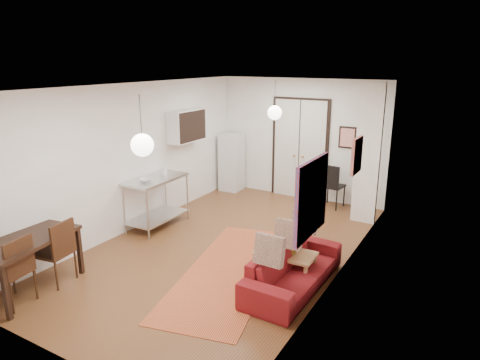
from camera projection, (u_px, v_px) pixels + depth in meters
The scene contains 27 objects.
floor at pixel (225, 247), 7.84m from camera, with size 7.00×7.00×0.00m, color brown.
ceiling at pixel (223, 86), 7.05m from camera, with size 4.20×7.00×0.02m, color silver.
wall_back at pixel (301, 139), 10.37m from camera, with size 4.20×0.02×2.90m, color white.
wall_front at pixel (50, 243), 4.53m from camera, with size 4.20×0.02×2.90m, color white.
wall_left at pixel (134, 157), 8.46m from camera, with size 0.02×7.00×2.90m, color white.
wall_right at pixel (342, 188), 6.44m from camera, with size 0.02×7.00×2.90m, color white.
double_doors at pixel (299, 150), 10.40m from camera, with size 1.44×0.06×2.50m, color silver.
stub_partition at pixel (368, 155), 8.69m from camera, with size 0.50×0.10×2.90m, color white.
wall_cabinet at pixel (186, 126), 9.50m from camera, with size 0.35×1.00×0.70m, color white.
painting_popart at pixel (312, 198), 5.36m from camera, with size 0.05×1.00×1.00m, color red.
painting_abstract at pixel (357, 156), 7.02m from camera, with size 0.05×0.50×0.60m, color beige.
poster_back at pixel (347, 138), 9.75m from camera, with size 0.40×0.03×0.50m, color red.
print_left at pixel (194, 120), 9.97m from camera, with size 0.03×0.44×0.54m, color olive.
pendant_back at pixel (275, 113), 8.90m from camera, with size 0.30×0.30×0.80m.
pendant_front at pixel (142, 145), 5.56m from camera, with size 0.30×0.30×0.80m.
kilim_rug at pixel (230, 270), 6.97m from camera, with size 1.33×3.55×0.01m, color #C55C31.
sofa at pixel (294, 268), 6.42m from camera, with size 0.80×2.05×0.60m, color maroon.
coffee_table at pixel (285, 255), 6.71m from camera, with size 0.94×0.54×0.41m.
potted_plant at pixel (292, 242), 6.60m from camera, with size 0.31×0.36×0.40m, color #3D6A2F.
kitchen_counter at pixel (157, 194), 8.66m from camera, with size 0.68×1.35×1.03m.
bowl at pixel (145, 180), 8.31m from camera, with size 0.24×0.24×0.06m, color white.
soap_bottle at pixel (163, 170), 8.75m from camera, with size 0.10×0.10×0.21m, color teal.
fridge at pixel (232, 162), 11.11m from camera, with size 0.52×0.52×1.47m, color silver.
dining_table at pixel (24, 244), 6.22m from camera, with size 1.06×1.59×0.82m.
dining_chair_near at pixel (58, 244), 6.56m from camera, with size 0.55×0.72×1.01m.
dining_chair_far at pixel (16, 262), 5.98m from camera, with size 0.55×0.72×1.01m.
black_side_chair at pixel (334, 181), 9.92m from camera, with size 0.53×0.53×1.03m.
Camera 1 is at (3.84, -6.11, 3.33)m, focal length 32.00 mm.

